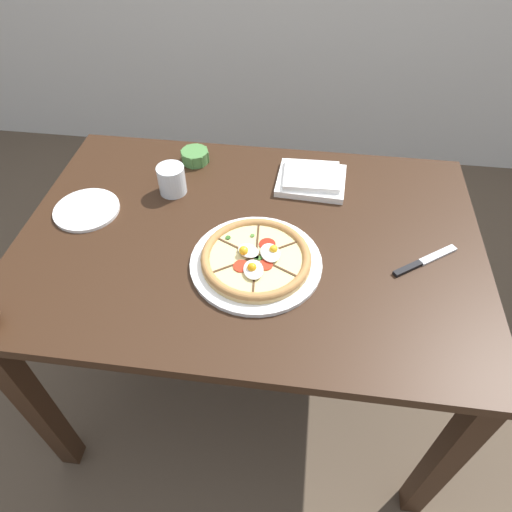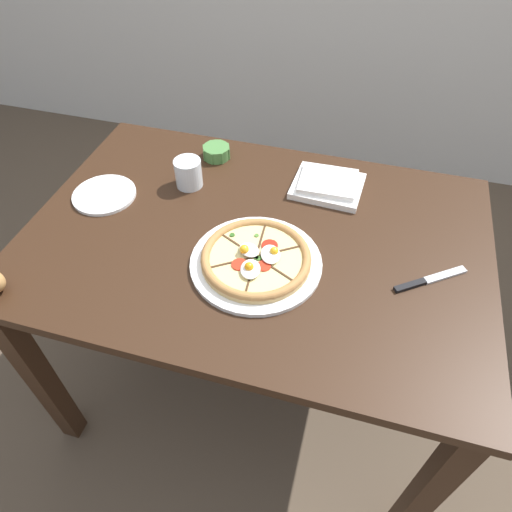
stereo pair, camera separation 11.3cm
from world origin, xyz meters
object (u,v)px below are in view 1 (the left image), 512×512
at_px(dining_table, 250,264).
at_px(side_saucer, 87,210).
at_px(ramekin_bowl, 195,156).
at_px(water_glass, 172,181).
at_px(knife_main, 424,261).
at_px(pizza, 256,259).
at_px(napkin_folded, 311,179).

xyz_separation_m(dining_table, side_saucer, (-0.47, 0.04, 0.12)).
bearing_deg(ramekin_bowl, water_glass, -101.05).
bearing_deg(water_glass, knife_main, -15.49).
relative_size(pizza, ramekin_bowl, 3.66).
relative_size(ramekin_bowl, napkin_folded, 0.43).
relative_size(dining_table, knife_main, 7.15).
height_order(knife_main, side_saucer, same).
xyz_separation_m(dining_table, ramekin_bowl, (-0.22, 0.31, 0.13)).
bearing_deg(dining_table, ramekin_bowl, 124.82).
relative_size(dining_table, water_glass, 14.51).
bearing_deg(water_glass, ramekin_bowl, 78.95).
relative_size(dining_table, pizza, 3.72).
relative_size(knife_main, water_glass, 2.03).
bearing_deg(pizza, side_saucer, 164.48).
bearing_deg(side_saucer, napkin_folded, 18.77).
height_order(pizza, ramekin_bowl, pizza).
bearing_deg(side_saucer, water_glass, 28.29).
bearing_deg(knife_main, dining_table, 139.23).
bearing_deg(knife_main, pizza, 152.57).
height_order(knife_main, water_glass, water_glass).
distance_m(ramekin_bowl, napkin_folded, 0.38).
distance_m(dining_table, side_saucer, 0.49).
relative_size(dining_table, side_saucer, 6.74).
height_order(ramekin_bowl, water_glass, water_glass).
relative_size(ramekin_bowl, knife_main, 0.53).
bearing_deg(water_glass, napkin_folded, 13.00).
relative_size(napkin_folded, side_saucer, 1.14).
xyz_separation_m(dining_table, napkin_folded, (0.15, 0.25, 0.13)).
bearing_deg(ramekin_bowl, pizza, -58.98).
bearing_deg(napkin_folded, pizza, -109.06).
height_order(pizza, knife_main, pizza).
height_order(ramekin_bowl, knife_main, ramekin_bowl).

